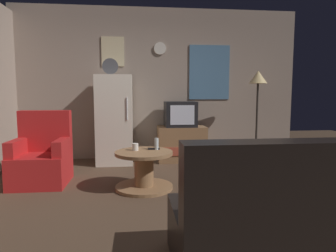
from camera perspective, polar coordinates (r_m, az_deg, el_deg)
name	(u,v)px	position (r m, az deg, el deg)	size (l,w,h in m)	color
ground_plane	(175,203)	(3.33, 1.37, -14.62)	(12.00, 12.00, 0.00)	#4C3828
wall_with_art	(158,84)	(5.56, -1.87, 8.11)	(5.20, 0.12, 2.74)	gray
fridge	(115,119)	(5.13, -10.24, 1.26)	(0.60, 0.62, 1.77)	silver
tv_stand	(181,144)	(5.29, 2.61, -3.40)	(0.84, 0.53, 0.61)	#8E6642
crt_tv	(180,114)	(5.22, 2.36, 2.32)	(0.54, 0.51, 0.44)	black
standing_lamp	(258,84)	(5.45, 16.94, 7.72)	(0.32, 0.32, 1.59)	#332D28
coffee_table	(144,170)	(3.75, -4.65, -8.46)	(0.72, 0.72, 0.47)	#8E6642
wine_glass	(157,144)	(3.79, -2.23, -3.46)	(0.05, 0.05, 0.15)	silver
mug_ceramic_white	(135,147)	(3.76, -6.32, -4.03)	(0.08, 0.08, 0.09)	silver
remote_control	(154,149)	(3.81, -2.76, -4.40)	(0.15, 0.04, 0.02)	black
armchair	(42,158)	(4.28, -23.11, -5.71)	(0.68, 0.68, 0.96)	red
couch	(302,225)	(2.26, 24.40, -17.01)	(1.70, 0.80, 0.92)	black
book_stack	(218,159)	(5.34, 9.69, -6.35)	(0.21, 0.17, 0.07)	#BA4091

